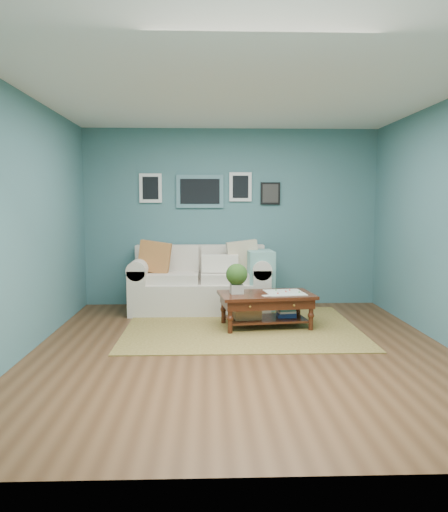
{
  "coord_description": "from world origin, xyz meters",
  "views": [
    {
      "loc": [
        -0.37,
        -5.2,
        1.56
      ],
      "look_at": [
        -0.16,
        1.0,
        0.91
      ],
      "focal_mm": 35.0,
      "sensor_mm": 36.0,
      "label": 1
    }
  ],
  "objects": [
    {
      "name": "loveseat",
      "position": [
        -0.39,
        2.03,
        0.43
      ],
      "size": [
        2.05,
        0.93,
        1.05
      ],
      "color": "beige",
      "rests_on": "ground"
    },
    {
      "name": "room_shell",
      "position": [
        -0.01,
        0.06,
        1.36
      ],
      "size": [
        5.0,
        5.02,
        2.7
      ],
      "color": "brown",
      "rests_on": "ground"
    },
    {
      "name": "coffee_table",
      "position": [
        0.31,
        0.98,
        0.36
      ],
      "size": [
        1.24,
        0.82,
        0.82
      ],
      "rotation": [
        0.0,
        0.0,
        0.12
      ],
      "color": "black",
      "rests_on": "ground"
    },
    {
      "name": "area_rug",
      "position": [
        0.06,
        0.98,
        0.01
      ],
      "size": [
        2.9,
        2.32,
        0.01
      ],
      "primitive_type": "cube",
      "color": "brown",
      "rests_on": "ground"
    }
  ]
}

